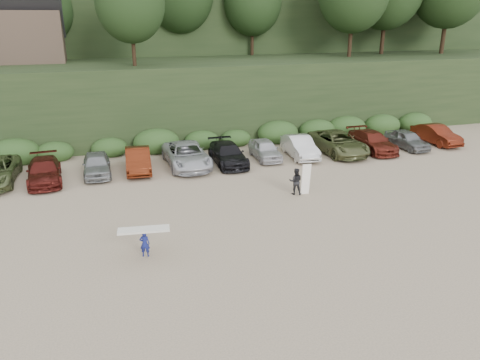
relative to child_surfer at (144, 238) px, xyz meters
name	(u,v)px	position (x,y,z in m)	size (l,w,h in m)	color
ground	(241,227)	(4.74, 1.54, -0.87)	(120.00, 120.00, 0.00)	tan
hillside_backdrop	(139,0)	(4.48, 37.46, 10.35)	(90.00, 41.50, 28.00)	black
parked_cars	(200,155)	(5.02, 11.60, -0.12)	(39.30, 6.03, 1.60)	#ABAAAF
child_surfer	(144,238)	(0.00, 0.00, 0.00)	(2.19, 0.87, 1.28)	navy
adult_surfer	(297,181)	(9.07, 4.78, -0.08)	(1.24, 0.83, 1.82)	black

